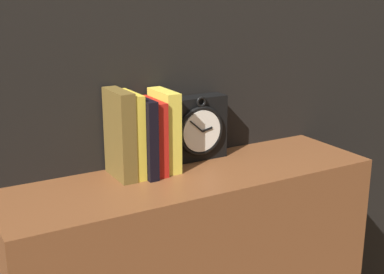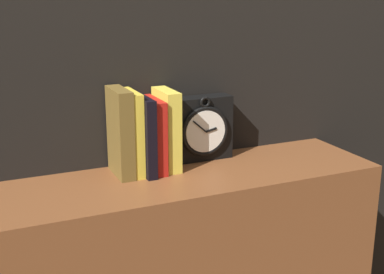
% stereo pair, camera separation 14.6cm
% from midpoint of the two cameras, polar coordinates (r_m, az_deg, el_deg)
% --- Properties ---
extents(wall_back, '(6.00, 0.05, 2.60)m').
position_cam_midpoint_polar(wall_back, '(1.57, -6.23, 14.35)').
color(wall_back, black).
rests_on(wall_back, ground_plane).
extents(clock, '(0.19, 0.08, 0.20)m').
position_cam_midpoint_polar(clock, '(1.59, -2.21, 0.89)').
color(clock, black).
rests_on(clock, bookshelf).
extents(book_slot0_brown, '(0.04, 0.14, 0.24)m').
position_cam_midpoint_polar(book_slot0_brown, '(1.46, -10.57, 0.22)').
color(book_slot0_brown, brown).
rests_on(book_slot0_brown, bookshelf).
extents(book_slot1_yellow, '(0.03, 0.13, 0.23)m').
position_cam_midpoint_polar(book_slot1_yellow, '(1.47, -9.32, 0.24)').
color(book_slot1_yellow, gold).
rests_on(book_slot1_yellow, bookshelf).
extents(book_slot2_black, '(0.03, 0.15, 0.22)m').
position_cam_midpoint_polar(book_slot2_black, '(1.48, -8.14, 0.02)').
color(book_slot2_black, black).
rests_on(book_slot2_black, bookshelf).
extents(book_slot3_red, '(0.03, 0.14, 0.21)m').
position_cam_midpoint_polar(book_slot3_red, '(1.49, -7.04, 0.06)').
color(book_slot3_red, '#B21A13').
rests_on(book_slot3_red, bookshelf).
extents(book_slot4_yellow, '(0.04, 0.13, 0.23)m').
position_cam_midpoint_polar(book_slot4_yellow, '(1.51, -5.72, 0.68)').
color(book_slot4_yellow, yellow).
rests_on(book_slot4_yellow, bookshelf).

